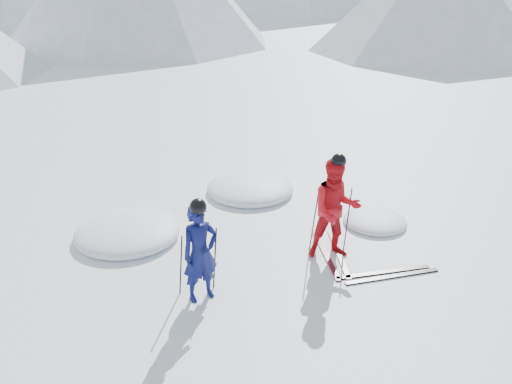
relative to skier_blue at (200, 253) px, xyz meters
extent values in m
plane|color=white|center=(3.02, 0.96, -0.81)|extent=(160.00, 160.00, 0.00)
imported|color=#0C114A|center=(0.00, 0.00, 0.00)|extent=(0.69, 0.57, 1.62)
imported|color=red|center=(2.45, 0.84, 0.12)|extent=(0.96, 0.78, 1.85)
cylinder|color=black|center=(-0.30, 0.15, -0.27)|extent=(0.11, 0.08, 1.08)
cylinder|color=black|center=(0.25, 0.25, -0.27)|extent=(0.11, 0.07, 1.08)
cylinder|color=black|center=(2.15, 1.09, -0.19)|extent=(0.12, 0.10, 1.23)
cylinder|color=black|center=(2.75, 0.99, -0.19)|extent=(0.12, 0.09, 1.23)
cube|color=black|center=(2.33, 0.84, -0.79)|extent=(0.19, 1.70, 0.03)
cube|color=black|center=(2.57, 0.84, -0.79)|extent=(0.30, 1.70, 0.03)
cube|color=black|center=(3.11, 0.10, -0.79)|extent=(1.70, 0.14, 0.03)
cube|color=black|center=(3.21, -0.05, -0.79)|extent=(1.70, 0.20, 0.03)
ellipsoid|color=white|center=(-1.21, 2.27, -0.81)|extent=(2.02, 2.02, 0.44)
ellipsoid|color=white|center=(3.69, 1.88, -0.81)|extent=(1.28, 1.28, 0.28)
ellipsoid|color=white|center=(1.50, 3.90, -0.81)|extent=(1.98, 1.98, 0.44)
camera|label=1|loc=(-0.55, -7.23, 4.24)|focal=38.00mm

